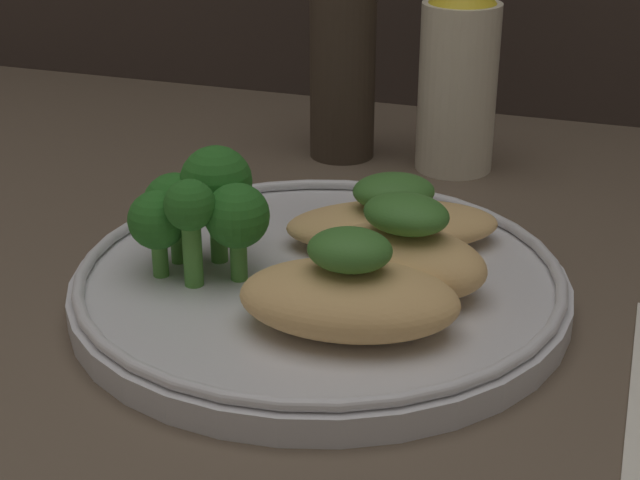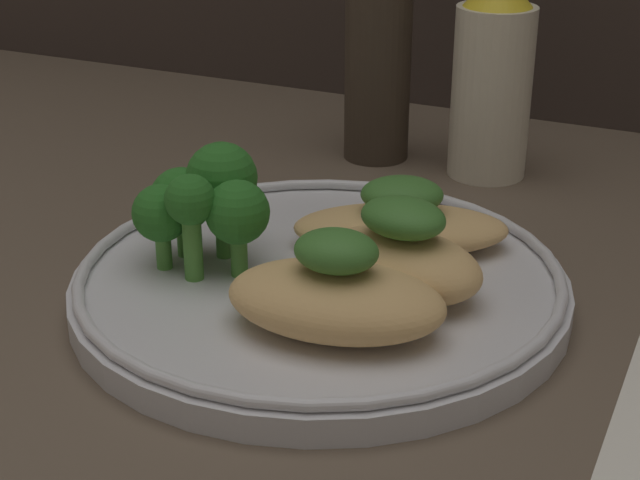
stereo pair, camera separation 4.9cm
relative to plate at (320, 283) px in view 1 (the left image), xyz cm
name	(u,v)px [view 1 (the left image)]	position (x,y,z in cm)	size (l,w,h in cm)	color
ground_plane	(320,309)	(0.00, 0.00, -1.49)	(180.00, 180.00, 1.00)	brown
plate	(320,283)	(0.00, 0.00, 0.00)	(25.28, 25.28, 2.00)	silver
grilled_meat_front	(349,294)	(2.98, -4.66, 2.18)	(10.96, 7.74, 4.91)	tan
grilled_meat_middle	(402,257)	(4.36, -0.43, 2.34)	(9.25, 7.02, 4.93)	tan
grilled_meat_back	(393,220)	(2.45, 4.99, 1.82)	(12.75, 9.57, 3.96)	tan
broccoli_bunch	(200,205)	(-5.96, -1.22, 4.01)	(7.09, 6.17, 6.28)	#4C8E38
sauce_bottle	(458,74)	(2.44, 21.51, 5.65)	(5.28, 5.28, 13.88)	beige
pepper_grinder	(343,37)	(-5.67, 21.51, 7.56)	(4.57, 4.57, 18.68)	#382D23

